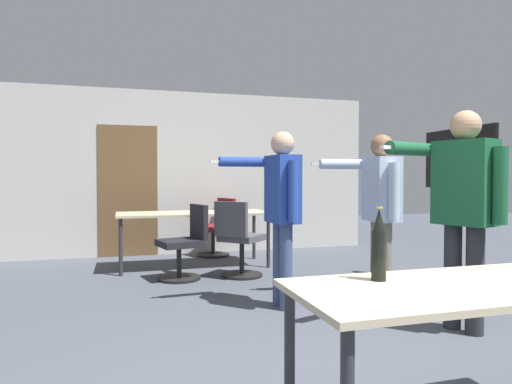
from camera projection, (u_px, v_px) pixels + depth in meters
back_wall at (196, 173)px, 7.48m from camera, size 5.86×0.12×2.62m
conference_table_near at (470, 302)px, 2.04m from camera, size 1.63×0.68×0.75m
conference_table_far at (194, 217)px, 6.29m from camera, size 2.06×0.82×0.75m
tv_screen at (458, 188)px, 5.05m from camera, size 0.44×1.07×1.78m
person_right_polo at (380, 201)px, 4.48m from camera, size 0.74×0.69×1.65m
person_far_watching at (281, 201)px, 4.28m from camera, size 0.77×0.58×1.66m
person_left_plaid at (464, 199)px, 3.61m from camera, size 0.92×0.63×1.76m
office_chair_near_pushed at (185, 245)px, 5.54m from camera, size 0.61×0.56×0.90m
office_chair_far_right at (239, 241)px, 5.62m from camera, size 0.68×0.68×0.94m
office_chair_side_rolled at (217, 229)px, 7.22m from camera, size 0.65×0.61×0.90m
beer_bottle at (379, 246)px, 2.09m from camera, size 0.07×0.07×0.34m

